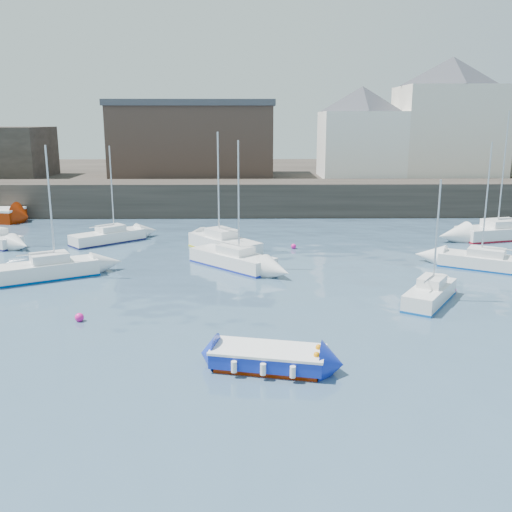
{
  "coord_description": "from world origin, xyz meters",
  "views": [
    {
      "loc": [
        -0.4,
        -17.16,
        8.47
      ],
      "look_at": [
        0.0,
        12.0,
        1.5
      ],
      "focal_mm": 40.0,
      "sensor_mm": 36.0,
      "label": 1
    }
  ],
  "objects_px": {
    "sailboat_f": "(224,244)",
    "buoy_near": "(80,321)",
    "sailboat_c": "(430,294)",
    "sailboat_g": "(505,232)",
    "sailboat_b": "(233,259)",
    "sailboat_h": "(108,236)",
    "sailboat_d": "(490,262)",
    "blue_dinghy": "(268,357)",
    "buoy_mid": "(452,293)",
    "buoy_far": "(293,249)",
    "sailboat_a": "(46,269)"
  },
  "relations": [
    {
      "from": "sailboat_g",
      "to": "sailboat_c",
      "type": "bearing_deg",
      "value": -124.2
    },
    {
      "from": "buoy_near",
      "to": "buoy_far",
      "type": "distance_m",
      "value": 17.55
    },
    {
      "from": "buoy_mid",
      "to": "buoy_near",
      "type": "bearing_deg",
      "value": -167.45
    },
    {
      "from": "sailboat_c",
      "to": "sailboat_g",
      "type": "bearing_deg",
      "value": 55.8
    },
    {
      "from": "buoy_far",
      "to": "blue_dinghy",
      "type": "bearing_deg",
      "value": -97.09
    },
    {
      "from": "sailboat_d",
      "to": "sailboat_g",
      "type": "height_order",
      "value": "sailboat_g"
    },
    {
      "from": "buoy_mid",
      "to": "blue_dinghy",
      "type": "bearing_deg",
      "value": -137.27
    },
    {
      "from": "buoy_near",
      "to": "buoy_mid",
      "type": "relative_size",
      "value": 0.96
    },
    {
      "from": "blue_dinghy",
      "to": "buoy_near",
      "type": "xyz_separation_m",
      "value": [
        -7.99,
        4.93,
        -0.42
      ]
    },
    {
      "from": "buoy_near",
      "to": "sailboat_b",
      "type": "bearing_deg",
      "value": 55.49
    },
    {
      "from": "sailboat_c",
      "to": "buoy_near",
      "type": "distance_m",
      "value": 16.13
    },
    {
      "from": "sailboat_c",
      "to": "sailboat_g",
      "type": "height_order",
      "value": "sailboat_g"
    },
    {
      "from": "sailboat_c",
      "to": "sailboat_b",
      "type": "bearing_deg",
      "value": 144.19
    },
    {
      "from": "blue_dinghy",
      "to": "sailboat_d",
      "type": "distance_m",
      "value": 19.01
    },
    {
      "from": "sailboat_a",
      "to": "buoy_far",
      "type": "height_order",
      "value": "sailboat_a"
    },
    {
      "from": "sailboat_f",
      "to": "buoy_near",
      "type": "height_order",
      "value": "sailboat_f"
    },
    {
      "from": "blue_dinghy",
      "to": "buoy_near",
      "type": "distance_m",
      "value": 9.4
    },
    {
      "from": "sailboat_f",
      "to": "buoy_far",
      "type": "distance_m",
      "value": 4.78
    },
    {
      "from": "sailboat_b",
      "to": "sailboat_h",
      "type": "relative_size",
      "value": 1.09
    },
    {
      "from": "blue_dinghy",
      "to": "buoy_near",
      "type": "relative_size",
      "value": 10.98
    },
    {
      "from": "sailboat_c",
      "to": "buoy_mid",
      "type": "xyz_separation_m",
      "value": [
        1.61,
        1.52,
        -0.44
      ]
    },
    {
      "from": "sailboat_f",
      "to": "sailboat_h",
      "type": "relative_size",
      "value": 1.15
    },
    {
      "from": "blue_dinghy",
      "to": "sailboat_h",
      "type": "distance_m",
      "value": 23.74
    },
    {
      "from": "buoy_far",
      "to": "sailboat_d",
      "type": "bearing_deg",
      "value": -27.01
    },
    {
      "from": "blue_dinghy",
      "to": "sailboat_f",
      "type": "relative_size",
      "value": 0.55
    },
    {
      "from": "sailboat_f",
      "to": "buoy_near",
      "type": "xyz_separation_m",
      "value": [
        -5.7,
        -13.24,
        -0.55
      ]
    },
    {
      "from": "sailboat_c",
      "to": "sailboat_h",
      "type": "height_order",
      "value": "sailboat_h"
    },
    {
      "from": "blue_dinghy",
      "to": "sailboat_f",
      "type": "height_order",
      "value": "sailboat_f"
    },
    {
      "from": "blue_dinghy",
      "to": "sailboat_g",
      "type": "xyz_separation_m",
      "value": [
        18.12,
        22.27,
        0.1
      ]
    },
    {
      "from": "sailboat_d",
      "to": "sailboat_g",
      "type": "distance_m",
      "value": 9.98
    },
    {
      "from": "blue_dinghy",
      "to": "sailboat_a",
      "type": "relative_size",
      "value": 0.59
    },
    {
      "from": "sailboat_d",
      "to": "buoy_mid",
      "type": "xyz_separation_m",
      "value": [
        -3.84,
        -4.64,
        -0.44
      ]
    },
    {
      "from": "blue_dinghy",
      "to": "sailboat_c",
      "type": "bearing_deg",
      "value": 42.6
    },
    {
      "from": "sailboat_d",
      "to": "buoy_near",
      "type": "xyz_separation_m",
      "value": [
        -21.39,
        -8.54,
        -0.44
      ]
    },
    {
      "from": "sailboat_b",
      "to": "sailboat_g",
      "type": "relative_size",
      "value": 0.81
    },
    {
      "from": "sailboat_c",
      "to": "buoy_mid",
      "type": "bearing_deg",
      "value": 43.4
    },
    {
      "from": "sailboat_c",
      "to": "sailboat_f",
      "type": "bearing_deg",
      "value": 133.32
    },
    {
      "from": "sailboat_g",
      "to": "sailboat_a",
      "type": "bearing_deg",
      "value": -160.75
    },
    {
      "from": "sailboat_h",
      "to": "sailboat_d",
      "type": "bearing_deg",
      "value": -17.91
    },
    {
      "from": "sailboat_b",
      "to": "buoy_far",
      "type": "relative_size",
      "value": 21.21
    },
    {
      "from": "sailboat_f",
      "to": "buoy_mid",
      "type": "distance_m",
      "value": 15.1
    },
    {
      "from": "buoy_near",
      "to": "buoy_far",
      "type": "height_order",
      "value": "buoy_near"
    },
    {
      "from": "sailboat_c",
      "to": "sailboat_a",
      "type": "bearing_deg",
      "value": 167.1
    },
    {
      "from": "sailboat_c",
      "to": "buoy_near",
      "type": "relative_size",
      "value": 15.1
    },
    {
      "from": "blue_dinghy",
      "to": "sailboat_g",
      "type": "relative_size",
      "value": 0.46
    },
    {
      "from": "blue_dinghy",
      "to": "buoy_mid",
      "type": "distance_m",
      "value": 13.03
    },
    {
      "from": "buoy_far",
      "to": "sailboat_g",
      "type": "bearing_deg",
      "value": 11.4
    },
    {
      "from": "blue_dinghy",
      "to": "buoy_far",
      "type": "relative_size",
      "value": 12.14
    },
    {
      "from": "sailboat_f",
      "to": "sailboat_g",
      "type": "height_order",
      "value": "sailboat_g"
    },
    {
      "from": "sailboat_a",
      "to": "sailboat_b",
      "type": "distance_m",
      "value": 10.45
    }
  ]
}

